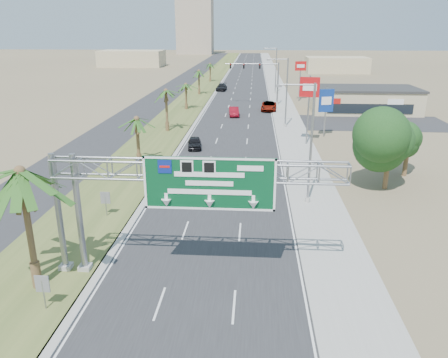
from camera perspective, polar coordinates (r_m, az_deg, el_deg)
road at (r=123.48m, az=2.69°, el=12.54°), size 12.00×300.00×0.02m
sidewalk_right at (r=123.57m, az=6.73°, el=12.46°), size 4.00×300.00×0.10m
median_grass at (r=124.10m, az=-2.04°, el=12.60°), size 7.00×300.00×0.12m
opposing_road at (r=125.03m, az=-5.31°, el=12.56°), size 8.00×300.00×0.02m
sign_gantry at (r=24.24m, az=-5.50°, el=-0.09°), size 16.75×1.24×7.50m
palm_near at (r=24.92m, az=-25.11°, el=0.80°), size 5.70×5.70×8.35m
palm_row_b at (r=47.20m, az=-11.35°, el=7.60°), size 3.99×3.99×5.95m
palm_row_c at (r=62.45m, az=-7.60°, el=11.25°), size 3.99×3.99×6.75m
palm_row_d at (r=80.19m, az=-5.02°, el=12.14°), size 3.99×3.99×5.45m
palm_row_e at (r=98.83m, az=-3.31°, el=13.87°), size 3.99×3.99×6.15m
palm_row_f at (r=123.62m, az=-1.83°, el=14.74°), size 3.99×3.99×5.75m
streetlight_near at (r=36.15m, az=10.96°, el=3.84°), size 3.27×0.44×10.00m
streetlight_mid at (r=65.47m, az=7.98°, el=10.73°), size 3.27×0.44×10.00m
streetlight_far at (r=101.18m, az=6.67°, el=13.67°), size 3.27×0.44×10.00m
signal_mast at (r=85.15m, az=5.66°, el=12.81°), size 10.28×0.71×8.00m
store_building at (r=81.84m, az=17.73°, el=9.75°), size 18.00×10.00×4.00m
oak_near at (r=41.61m, az=20.93°, el=4.67°), size 4.50×4.50×6.80m
oak_far at (r=46.39m, az=23.03°, el=4.89°), size 3.50×3.50×5.60m
median_signback_a at (r=24.85m, az=-22.61°, el=-12.82°), size 0.75×0.08×2.08m
median_signback_b at (r=35.00m, az=-15.23°, el=-2.61°), size 0.75×0.08×2.08m
tower_distant at (r=264.98m, az=-3.81°, el=19.78°), size 20.00×16.00×35.00m
building_distant_left at (r=179.49m, az=-11.91°, el=15.16°), size 24.00×14.00×6.00m
building_distant_right at (r=155.48m, az=14.48°, el=14.24°), size 20.00×12.00×5.00m
car_left_lane at (r=53.85m, az=-3.88°, el=4.72°), size 2.14×4.19×1.36m
car_mid_lane at (r=74.28m, az=1.29°, el=8.79°), size 2.04×4.65×1.49m
car_right_lane at (r=79.72m, az=5.88°, el=9.44°), size 2.99×5.86×1.59m
car_far at (r=105.74m, az=-0.33°, el=11.89°), size 2.46×5.51×1.57m
pole_sign_red_near at (r=55.43m, az=11.10°, el=11.21°), size 2.42×0.72×8.61m
pole_sign_blue at (r=60.37m, az=13.20°, el=9.75°), size 2.00×0.86×6.63m
pole_sign_red_far at (r=90.93m, az=9.96°, el=13.96°), size 2.22×0.70×8.04m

